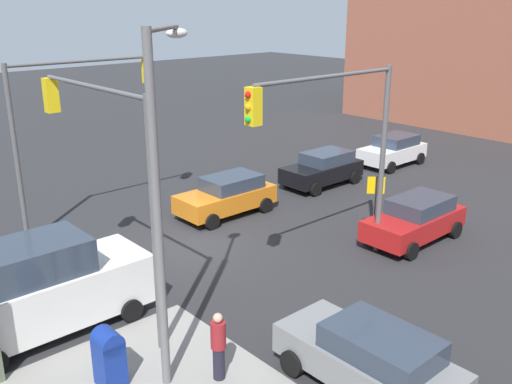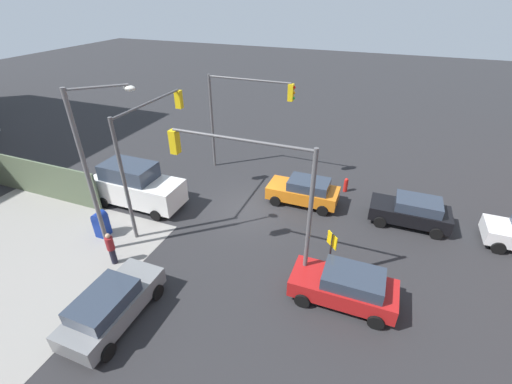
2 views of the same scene
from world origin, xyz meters
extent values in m
plane|color=#28282B|center=(0.00, 0.00, 0.00)|extent=(120.00, 120.00, 0.00)
cylinder|color=#59595B|center=(-4.50, 4.50, 3.25)|extent=(0.18, 0.18, 6.50)
cylinder|color=#59595B|center=(-1.58, 4.50, 6.38)|extent=(5.84, 0.12, 0.12)
cube|color=yellow|center=(1.34, 4.50, 5.85)|extent=(0.32, 0.36, 1.00)
sphere|color=red|center=(1.52, 4.50, 6.17)|extent=(0.18, 0.18, 0.18)
sphere|color=orange|center=(1.52, 4.50, 5.85)|extent=(0.18, 0.18, 0.18)
sphere|color=green|center=(1.52, 4.50, 5.53)|extent=(0.18, 0.18, 0.18)
cylinder|color=#59595B|center=(4.50, -4.50, 3.25)|extent=(0.18, 0.18, 6.50)
cylinder|color=#59595B|center=(1.75, -4.50, 6.38)|extent=(5.49, 0.12, 0.12)
cube|color=yellow|center=(-0.99, -4.50, 5.85)|extent=(0.32, 0.36, 1.00)
sphere|color=red|center=(-1.17, -4.50, 6.17)|extent=(0.18, 0.18, 0.18)
sphere|color=orange|center=(-1.17, -4.50, 5.85)|extent=(0.18, 0.18, 0.18)
sphere|color=green|center=(-1.17, -4.50, 5.53)|extent=(0.18, 0.18, 0.18)
cylinder|color=#59595B|center=(4.50, 4.50, 3.25)|extent=(0.18, 0.18, 6.50)
cylinder|color=#59595B|center=(4.50, 1.84, 6.38)|extent=(0.12, 5.33, 0.12)
cube|color=yellow|center=(4.50, -0.83, 5.85)|extent=(0.36, 0.32, 1.00)
sphere|color=red|center=(4.50, -1.01, 6.17)|extent=(0.18, 0.18, 0.18)
sphere|color=orange|center=(4.50, -1.01, 5.85)|extent=(0.18, 0.18, 0.18)
sphere|color=green|center=(4.50, -1.01, 5.53)|extent=(0.18, 0.18, 0.18)
cylinder|color=slate|center=(5.20, 5.80, 4.00)|extent=(0.20, 0.20, 8.00)
cylinder|color=slate|center=(4.31, 5.00, 7.90)|extent=(1.85, 1.68, 0.10)
ellipsoid|color=silver|center=(3.42, 4.19, 7.75)|extent=(0.56, 0.36, 0.24)
cylinder|color=#4C4C4C|center=(-5.40, 3.67, 1.20)|extent=(0.08, 0.08, 2.40)
cube|color=yellow|center=(-5.40, 3.67, 2.05)|extent=(0.48, 0.48, 0.64)
cube|color=navy|center=(6.20, 5.00, 0.57)|extent=(0.56, 0.64, 1.15)
cylinder|color=navy|center=(6.20, 5.00, 1.15)|extent=(0.56, 0.64, 0.56)
cylinder|color=red|center=(-5.00, -4.20, 0.40)|extent=(0.26, 0.26, 0.80)
sphere|color=red|center=(-5.00, -4.20, 0.82)|extent=(0.24, 0.24, 0.24)
cube|color=slate|center=(1.92, 9.02, 0.70)|extent=(1.80, 4.33, 0.75)
cube|color=#2D3847|center=(1.92, 9.37, 1.35)|extent=(1.58, 2.42, 0.55)
cylinder|color=black|center=(2.82, 7.55, 0.32)|extent=(0.22, 0.64, 0.64)
cylinder|color=black|center=(1.02, 7.55, 0.32)|extent=(0.22, 0.64, 0.64)
cube|color=white|center=(-14.24, -1.80, 0.70)|extent=(3.94, 1.80, 0.75)
cube|color=#2D3847|center=(-14.55, -1.80, 1.35)|extent=(2.21, 1.58, 0.55)
cylinder|color=black|center=(-12.90, -0.90, 0.32)|extent=(0.64, 0.22, 0.64)
cylinder|color=black|center=(-12.90, -2.70, 0.32)|extent=(0.64, 0.22, 0.64)
cylinder|color=black|center=(-15.58, -0.90, 0.32)|extent=(0.64, 0.22, 0.64)
cylinder|color=black|center=(-15.58, -2.70, 0.32)|extent=(0.64, 0.22, 0.64)
cube|color=orange|center=(-2.77, -1.89, 0.70)|extent=(4.17, 1.80, 0.75)
cube|color=#2D3847|center=(-3.10, -1.89, 1.35)|extent=(2.33, 1.58, 0.55)
cylinder|color=black|center=(-1.35, -0.99, 0.32)|extent=(0.64, 0.22, 0.64)
cylinder|color=black|center=(-1.35, -2.79, 0.32)|extent=(0.64, 0.22, 0.64)
cylinder|color=black|center=(-4.18, -0.99, 0.32)|extent=(0.64, 0.22, 0.64)
cylinder|color=black|center=(-4.18, -2.79, 0.32)|extent=(0.64, 0.22, 0.64)
cube|color=#B21919|center=(-6.21, 4.87, 0.70)|extent=(4.25, 1.80, 0.75)
cube|color=#2D3847|center=(-6.55, 4.87, 1.35)|extent=(2.38, 1.58, 0.55)
cylinder|color=black|center=(-4.76, 5.77, 0.32)|extent=(0.64, 0.22, 0.64)
cylinder|color=black|center=(-4.76, 3.97, 0.32)|extent=(0.64, 0.22, 0.64)
cylinder|color=black|center=(-7.65, 5.77, 0.32)|extent=(0.64, 0.22, 0.64)
cylinder|color=black|center=(-7.65, 3.97, 0.32)|extent=(0.64, 0.22, 0.64)
cube|color=black|center=(-8.73, -1.93, 0.70)|extent=(4.12, 1.80, 0.75)
cube|color=#2D3847|center=(-9.06, -1.93, 1.35)|extent=(2.31, 1.58, 0.55)
cylinder|color=black|center=(-7.32, -1.03, 0.32)|extent=(0.64, 0.22, 0.64)
cylinder|color=black|center=(-7.32, -2.83, 0.32)|extent=(0.64, 0.22, 0.64)
cylinder|color=black|center=(-10.13, -1.03, 0.32)|extent=(0.64, 0.22, 0.64)
cylinder|color=black|center=(-10.13, -2.83, 0.32)|extent=(0.64, 0.22, 0.64)
cube|color=white|center=(6.25, 1.80, 1.02)|extent=(5.40, 2.10, 1.40)
cube|color=#2D3847|center=(6.69, 1.80, 2.17)|extent=(3.02, 1.85, 0.90)
cylinder|color=black|center=(4.42, 0.75, 0.32)|extent=(0.64, 0.22, 0.64)
cylinder|color=black|center=(4.42, 2.85, 0.32)|extent=(0.64, 0.22, 0.64)
cylinder|color=maroon|center=(4.20, 6.50, 1.17)|extent=(0.36, 0.36, 0.66)
sphere|color=tan|center=(4.20, 6.50, 1.62)|extent=(0.23, 0.23, 0.23)
cylinder|color=#1E1E2D|center=(4.20, 6.50, 0.42)|extent=(0.28, 0.28, 0.84)
camera|label=1|loc=(11.12, 15.55, 8.43)|focal=40.00mm
camera|label=2|loc=(-6.50, 15.45, 11.32)|focal=24.00mm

